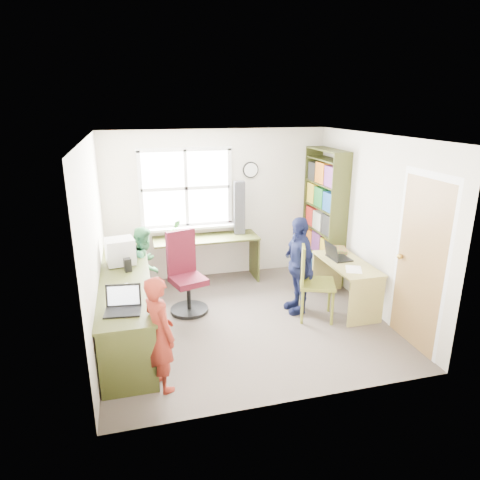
{
  "coord_description": "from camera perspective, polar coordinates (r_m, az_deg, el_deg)",
  "views": [
    {
      "loc": [
        -1.36,
        -4.95,
        2.77
      ],
      "look_at": [
        0.0,
        0.25,
        1.05
      ],
      "focal_mm": 32.0,
      "sensor_mm": 36.0,
      "label": 1
    }
  ],
  "objects": [
    {
      "name": "l_desk",
      "position": [
        5.21,
        -12.69,
        -9.11
      ],
      "size": [
        2.38,
        2.95,
        0.75
      ],
      "color": "#3B3F19",
      "rests_on": "ground"
    },
    {
      "name": "laptop_left",
      "position": [
        4.58,
        -15.32,
        -8.32
      ],
      "size": [
        0.39,
        0.34,
        0.25
      ],
      "rotation": [
        0.0,
        0.0,
        -0.12
      ],
      "color": "black",
      "rests_on": "l_desk"
    },
    {
      "name": "paper_b",
      "position": [
        5.88,
        14.91,
        -3.8
      ],
      "size": [
        0.3,
        0.35,
        0.0
      ],
      "rotation": [
        0.0,
        0.0,
        -0.44
      ],
      "color": "white",
      "rests_on": "right_desk"
    },
    {
      "name": "person_red",
      "position": [
        4.38,
        -10.68,
        -12.17
      ],
      "size": [
        0.45,
        0.52,
        1.21
      ],
      "primitive_type": "imported",
      "rotation": [
        0.0,
        0.0,
        1.99
      ],
      "color": "maroon",
      "rests_on": "ground"
    },
    {
      "name": "bookshelf",
      "position": [
        7.06,
        11.13,
        2.91
      ],
      "size": [
        0.3,
        1.02,
        2.1
      ],
      "color": "#3B3F19",
      "rests_on": "ground"
    },
    {
      "name": "crt_monitor",
      "position": [
        5.79,
        -15.66,
        -1.48
      ],
      "size": [
        0.4,
        0.37,
        0.35
      ],
      "rotation": [
        0.0,
        0.0,
        0.16
      ],
      "color": "silver",
      "rests_on": "l_desk"
    },
    {
      "name": "paper_a",
      "position": [
        5.06,
        -15.39,
        -6.44
      ],
      "size": [
        0.32,
        0.38,
        0.0
      ],
      "rotation": [
        0.0,
        0.0,
        0.32
      ],
      "color": "white",
      "rests_on": "l_desk"
    },
    {
      "name": "cd_tower",
      "position": [
        6.85,
        -0.1,
        4.32
      ],
      "size": [
        0.19,
        0.17,
        0.85
      ],
      "rotation": [
        0.0,
        0.0,
        -0.12
      ],
      "color": "black",
      "rests_on": "l_desk"
    },
    {
      "name": "speaker_a",
      "position": [
        5.55,
        -14.74,
        -3.25
      ],
      "size": [
        0.1,
        0.1,
        0.17
      ],
      "rotation": [
        0.0,
        0.0,
        0.2
      ],
      "color": "black",
      "rests_on": "l_desk"
    },
    {
      "name": "laptop_right",
      "position": [
        6.19,
        12.67,
        -1.97
      ],
      "size": [
        0.31,
        0.37,
        0.24
      ],
      "rotation": [
        0.0,
        0.0,
        1.61
      ],
      "color": "black",
      "rests_on": "right_desk"
    },
    {
      "name": "room",
      "position": [
        5.45,
        0.52,
        1.21
      ],
      "size": [
        3.64,
        3.44,
        2.44
      ],
      "color": "#4A413A",
      "rests_on": "ground"
    },
    {
      "name": "speaker_b",
      "position": [
        6.07,
        -14.76,
        -1.39
      ],
      "size": [
        0.1,
        0.1,
        0.18
      ],
      "rotation": [
        0.0,
        0.0,
        0.17
      ],
      "color": "black",
      "rests_on": "l_desk"
    },
    {
      "name": "potted_plant",
      "position": [
        6.72,
        -8.59,
        1.42
      ],
      "size": [
        0.18,
        0.15,
        0.3
      ],
      "primitive_type": "imported",
      "rotation": [
        0.0,
        0.0,
        0.1
      ],
      "color": "#2A6B2A",
      "rests_on": "l_desk"
    },
    {
      "name": "game_box",
      "position": [
        6.5,
        12.65,
        -1.3
      ],
      "size": [
        0.37,
        0.37,
        0.06
      ],
      "rotation": [
        0.0,
        0.0,
        -0.31
      ],
      "color": "red",
      "rests_on": "right_desk"
    },
    {
      "name": "person_green",
      "position": [
        6.25,
        -12.5,
        -3.33
      ],
      "size": [
        0.61,
        0.67,
        1.14
      ],
      "primitive_type": "imported",
      "rotation": [
        0.0,
        0.0,
        1.19
      ],
      "color": "#2E743C",
      "rests_on": "ground"
    },
    {
      "name": "right_desk",
      "position": [
        6.18,
        13.96,
        -4.5
      ],
      "size": [
        0.54,
        1.16,
        0.67
      ],
      "rotation": [
        0.0,
        0.0,
        0.0
      ],
      "color": "tan",
      "rests_on": "ground"
    },
    {
      "name": "swivel_chair",
      "position": [
        5.95,
        -7.25,
        -4.97
      ],
      "size": [
        0.66,
        0.66,
        1.13
      ],
      "rotation": [
        0.0,
        0.0,
        0.3
      ],
      "color": "black",
      "rests_on": "ground"
    },
    {
      "name": "person_navy",
      "position": [
        5.87,
        7.79,
        -3.32
      ],
      "size": [
        0.35,
        0.8,
        1.35
      ],
      "primitive_type": "imported",
      "rotation": [
        0.0,
        0.0,
        -1.54
      ],
      "color": "#161C45",
      "rests_on": "ground"
    },
    {
      "name": "wooden_chair",
      "position": [
        5.74,
        9.49,
        -5.09
      ],
      "size": [
        0.58,
        0.58,
        1.04
      ],
      "rotation": [
        0.0,
        0.0,
        -0.35
      ],
      "color": "olive",
      "rests_on": "ground"
    }
  ]
}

